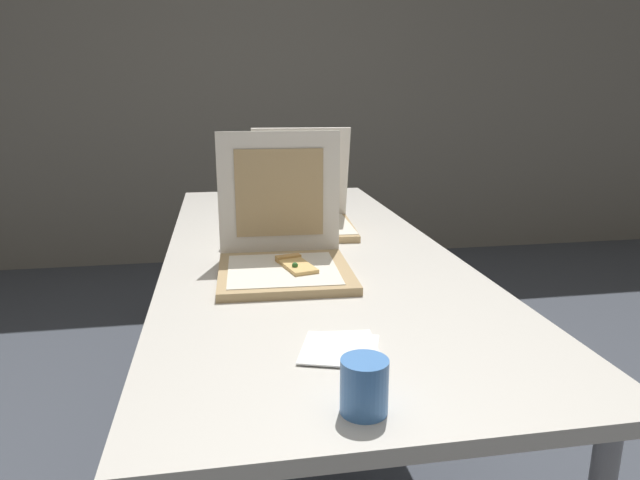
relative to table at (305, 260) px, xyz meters
name	(u,v)px	position (x,y,z in m)	size (l,w,h in m)	color
wall_back	(254,77)	(0.00, 2.40, 0.62)	(10.00, 0.10, 2.60)	gray
table	(305,260)	(0.00, 0.00, 0.00)	(0.86, 2.13, 0.73)	beige
pizza_box_front	(284,253)	(-0.10, -0.26, 0.10)	(0.36, 0.36, 0.37)	tan
pizza_box_middle	(303,216)	(0.02, 0.22, 0.10)	(0.37, 0.38, 0.35)	tan
cup_white_far	(236,213)	(-0.21, 0.38, 0.08)	(0.05, 0.05, 0.07)	white
cup_white_mid	(230,238)	(-0.23, 0.01, 0.08)	(0.05, 0.05, 0.07)	white
cup_printed_front	(364,386)	(-0.05, -0.97, 0.09)	(0.07, 0.07, 0.09)	#477FCC
napkin_pile	(341,347)	(-0.04, -0.75, 0.05)	(0.18, 0.18, 0.01)	white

